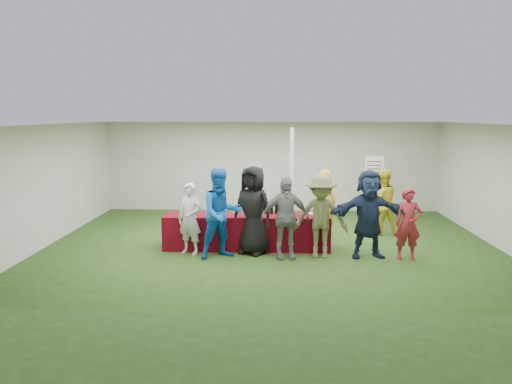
{
  "coord_description": "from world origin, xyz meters",
  "views": [
    {
      "loc": [
        0.07,
        -11.05,
        2.91
      ],
      "look_at": [
        -0.32,
        -0.38,
        1.25
      ],
      "focal_mm": 35.0,
      "sensor_mm": 36.0,
      "label": 1
    }
  ],
  "objects_px": {
    "customer_4": "(321,216)",
    "wine_list_sign": "(374,174)",
    "staff_back": "(382,202)",
    "serving_table": "(247,231)",
    "staff_pourer": "(324,203)",
    "customer_1": "(221,213)",
    "customer_3": "(285,218)",
    "customer_0": "(190,219)",
    "customer_6": "(408,224)",
    "customer_2": "(253,210)",
    "customer_5": "(369,214)",
    "dump_bucket": "(320,213)"
  },
  "relations": [
    {
      "from": "customer_0",
      "to": "serving_table",
      "type": "bearing_deg",
      "value": 47.76
    },
    {
      "from": "customer_1",
      "to": "customer_4",
      "type": "relative_size",
      "value": 1.07
    },
    {
      "from": "staff_pourer",
      "to": "customer_4",
      "type": "bearing_deg",
      "value": 82.21
    },
    {
      "from": "staff_back",
      "to": "customer_4",
      "type": "bearing_deg",
      "value": 42.92
    },
    {
      "from": "dump_bucket",
      "to": "customer_5",
      "type": "distance_m",
      "value": 1.04
    },
    {
      "from": "wine_list_sign",
      "to": "customer_2",
      "type": "distance_m",
      "value": 4.62
    },
    {
      "from": "staff_back",
      "to": "customer_1",
      "type": "height_order",
      "value": "customer_1"
    },
    {
      "from": "staff_back",
      "to": "customer_5",
      "type": "distance_m",
      "value": 2.15
    },
    {
      "from": "customer_1",
      "to": "staff_pourer",
      "type": "bearing_deg",
      "value": 13.27
    },
    {
      "from": "serving_table",
      "to": "customer_2",
      "type": "distance_m",
      "value": 0.72
    },
    {
      "from": "dump_bucket",
      "to": "customer_1",
      "type": "distance_m",
      "value": 2.11
    },
    {
      "from": "dump_bucket",
      "to": "wine_list_sign",
      "type": "bearing_deg",
      "value": 61.04
    },
    {
      "from": "staff_back",
      "to": "customer_6",
      "type": "xyz_separation_m",
      "value": [
        0.07,
        -2.14,
        -0.07
      ]
    },
    {
      "from": "customer_2",
      "to": "staff_pourer",
      "type": "bearing_deg",
      "value": 71.44
    },
    {
      "from": "staff_back",
      "to": "customer_4",
      "type": "height_order",
      "value": "customer_4"
    },
    {
      "from": "customer_0",
      "to": "customer_6",
      "type": "height_order",
      "value": "customer_0"
    },
    {
      "from": "customer_6",
      "to": "customer_3",
      "type": "bearing_deg",
      "value": -177.27
    },
    {
      "from": "staff_pourer",
      "to": "customer_4",
      "type": "relative_size",
      "value": 0.95
    },
    {
      "from": "staff_pourer",
      "to": "customer_0",
      "type": "height_order",
      "value": "staff_pourer"
    },
    {
      "from": "serving_table",
      "to": "customer_4",
      "type": "distance_m",
      "value": 1.75
    },
    {
      "from": "customer_0",
      "to": "customer_3",
      "type": "distance_m",
      "value": 2.0
    },
    {
      "from": "wine_list_sign",
      "to": "serving_table",
      "type": "bearing_deg",
      "value": -138.51
    },
    {
      "from": "customer_1",
      "to": "customer_6",
      "type": "relative_size",
      "value": 1.26
    },
    {
      "from": "customer_3",
      "to": "customer_4",
      "type": "relative_size",
      "value": 0.98
    },
    {
      "from": "customer_2",
      "to": "customer_6",
      "type": "xyz_separation_m",
      "value": [
        3.15,
        -0.3,
        -0.2
      ]
    },
    {
      "from": "serving_table",
      "to": "customer_6",
      "type": "xyz_separation_m",
      "value": [
        3.3,
        -0.73,
        0.36
      ]
    },
    {
      "from": "customer_2",
      "to": "customer_6",
      "type": "bearing_deg",
      "value": 22.16
    },
    {
      "from": "staff_pourer",
      "to": "customer_3",
      "type": "distance_m",
      "value": 2.13
    },
    {
      "from": "customer_5",
      "to": "customer_1",
      "type": "bearing_deg",
      "value": 175.54
    },
    {
      "from": "customer_0",
      "to": "customer_2",
      "type": "bearing_deg",
      "value": 27.66
    },
    {
      "from": "customer_0",
      "to": "customer_6",
      "type": "bearing_deg",
      "value": 21.6
    },
    {
      "from": "staff_pourer",
      "to": "customer_4",
      "type": "distance_m",
      "value": 1.81
    },
    {
      "from": "customer_5",
      "to": "customer_0",
      "type": "bearing_deg",
      "value": 171.49
    },
    {
      "from": "wine_list_sign",
      "to": "customer_0",
      "type": "bearing_deg",
      "value": -142.55
    },
    {
      "from": "serving_table",
      "to": "customer_1",
      "type": "height_order",
      "value": "customer_1"
    },
    {
      "from": "customer_4",
      "to": "wine_list_sign",
      "type": "bearing_deg",
      "value": 70.26
    },
    {
      "from": "dump_bucket",
      "to": "customer_5",
      "type": "bearing_deg",
      "value": -22.61
    },
    {
      "from": "wine_list_sign",
      "to": "customer_4",
      "type": "xyz_separation_m",
      "value": [
        -1.76,
        -3.58,
        -0.46
      ]
    },
    {
      "from": "customer_2",
      "to": "customer_5",
      "type": "bearing_deg",
      "value": 23.03
    },
    {
      "from": "customer_1",
      "to": "customer_3",
      "type": "height_order",
      "value": "customer_1"
    },
    {
      "from": "customer_0",
      "to": "customer_5",
      "type": "relative_size",
      "value": 0.83
    },
    {
      "from": "serving_table",
      "to": "customer_3",
      "type": "xyz_separation_m",
      "value": [
        0.82,
        -0.75,
        0.47
      ]
    },
    {
      "from": "staff_back",
      "to": "customer_3",
      "type": "bearing_deg",
      "value": 34.0
    },
    {
      "from": "serving_table",
      "to": "wine_list_sign",
      "type": "relative_size",
      "value": 2.0
    },
    {
      "from": "customer_4",
      "to": "customer_6",
      "type": "xyz_separation_m",
      "value": [
        1.75,
        -0.08,
        -0.13
      ]
    },
    {
      "from": "wine_list_sign",
      "to": "customer_2",
      "type": "bearing_deg",
      "value": -133.27
    },
    {
      "from": "staff_back",
      "to": "customer_1",
      "type": "bearing_deg",
      "value": 22.22
    },
    {
      "from": "wine_list_sign",
      "to": "customer_1",
      "type": "height_order",
      "value": "customer_1"
    },
    {
      "from": "customer_4",
      "to": "customer_1",
      "type": "bearing_deg",
      "value": -171.09
    },
    {
      "from": "customer_0",
      "to": "staff_back",
      "type": "bearing_deg",
      "value": 48.03
    }
  ]
}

